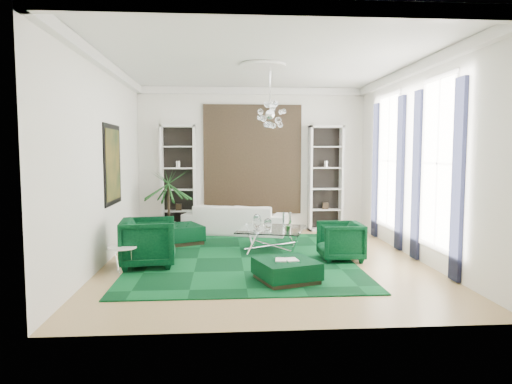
{
  "coord_description": "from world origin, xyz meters",
  "views": [
    {
      "loc": [
        -0.77,
        -8.67,
        2.1
      ],
      "look_at": [
        -0.12,
        0.5,
        1.29
      ],
      "focal_mm": 32.0,
      "sensor_mm": 36.0,
      "label": 1
    }
  ],
  "objects": [
    {
      "name": "wall_left",
      "position": [
        -3.01,
        0.0,
        1.9
      ],
      "size": [
        0.02,
        7.0,
        3.8
      ],
      "primitive_type": "cube",
      "color": "white",
      "rests_on": "ground"
    },
    {
      "name": "shelving_left",
      "position": [
        -1.95,
        3.31,
        1.4
      ],
      "size": [
        0.9,
        0.38,
        2.8
      ],
      "primitive_type": null,
      "color": "white",
      "rests_on": "floor"
    },
    {
      "name": "floor",
      "position": [
        0.0,
        0.0,
        -0.01
      ],
      "size": [
        6.0,
        7.0,
        0.02
      ],
      "primitive_type": "cube",
      "color": "tan",
      "rests_on": "ground"
    },
    {
      "name": "window_near",
      "position": [
        2.99,
        -0.9,
        1.9
      ],
      "size": [
        0.03,
        1.1,
        2.9
      ],
      "primitive_type": "cube",
      "color": "white",
      "rests_on": "wall_right"
    },
    {
      "name": "sofa",
      "position": [
        -0.47,
        2.93,
        0.38
      ],
      "size": [
        2.78,
        1.66,
        0.76
      ],
      "primitive_type": "imported",
      "rotation": [
        0.0,
        0.0,
        2.88
      ],
      "color": "white",
      "rests_on": "floor"
    },
    {
      "name": "shelving_right",
      "position": [
        1.95,
        3.31,
        1.4
      ],
      "size": [
        0.9,
        0.38,
        2.8
      ],
      "primitive_type": null,
      "color": "white",
      "rests_on": "floor"
    },
    {
      "name": "crown_molding",
      "position": [
        0.0,
        0.0,
        3.7
      ],
      "size": [
        6.0,
        7.0,
        0.18
      ],
      "primitive_type": null,
      "color": "white",
      "rests_on": "ceiling"
    },
    {
      "name": "tapestry",
      "position": [
        0.0,
        3.46,
        1.9
      ],
      "size": [
        2.5,
        0.06,
        2.8
      ],
      "primitive_type": "cube",
      "color": "black",
      "rests_on": "wall_back"
    },
    {
      "name": "curtain_near_a",
      "position": [
        2.96,
        -1.68,
        1.65
      ],
      "size": [
        0.07,
        0.3,
        3.25
      ],
      "primitive_type": "cube",
      "color": "black",
      "rests_on": "floor"
    },
    {
      "name": "ottoman_side",
      "position": [
        -1.82,
        1.74,
        0.22
      ],
      "size": [
        1.29,
        1.29,
        0.43
      ],
      "primitive_type": "cube",
      "rotation": [
        0.0,
        0.0,
        0.42
      ],
      "color": "black",
      "rests_on": "floor"
    },
    {
      "name": "painting",
      "position": [
        -2.97,
        0.6,
        1.85
      ],
      "size": [
        0.04,
        1.3,
        1.6
      ],
      "primitive_type": "cube",
      "color": "black",
      "rests_on": "wall_left"
    },
    {
      "name": "ceiling",
      "position": [
        0.0,
        0.0,
        3.81
      ],
      "size": [
        6.0,
        7.0,
        0.02
      ],
      "primitive_type": "cube",
      "color": "white",
      "rests_on": "ground"
    },
    {
      "name": "curtain_near_b",
      "position": [
        2.96,
        -0.12,
        1.65
      ],
      "size": [
        0.07,
        0.3,
        3.25
      ],
      "primitive_type": "cube",
      "color": "black",
      "rests_on": "floor"
    },
    {
      "name": "armchair_left",
      "position": [
        -2.16,
        -0.31,
        0.45
      ],
      "size": [
        1.07,
        1.05,
        0.89
      ],
      "primitive_type": "imported",
      "rotation": [
        0.0,
        0.0,
        1.67
      ],
      "color": "black",
      "rests_on": "floor"
    },
    {
      "name": "ceiling_medallion",
      "position": [
        0.0,
        0.3,
        3.77
      ],
      "size": [
        0.9,
        0.9,
        0.05
      ],
      "primitive_type": "cylinder",
      "color": "white",
      "rests_on": "ceiling"
    },
    {
      "name": "curtain_far_b",
      "position": [
        2.96,
        2.28,
        1.65
      ],
      "size": [
        0.07,
        0.3,
        3.25
      ],
      "primitive_type": "cube",
      "color": "black",
      "rests_on": "floor"
    },
    {
      "name": "palm",
      "position": [
        -2.14,
        2.68,
        1.07
      ],
      "size": [
        1.44,
        1.44,
        2.15
      ],
      "primitive_type": null,
      "rotation": [
        0.0,
        0.0,
        0.08
      ],
      "color": "#174B19",
      "rests_on": "floor"
    },
    {
      "name": "armchair_right",
      "position": [
        1.49,
        -0.07,
        0.37
      ],
      "size": [
        0.82,
        0.8,
        0.75
      ],
      "primitive_type": "imported",
      "rotation": [
        0.0,
        0.0,
        -1.57
      ],
      "color": "black",
      "rests_on": "floor"
    },
    {
      "name": "book",
      "position": [
        0.23,
        -1.48,
        0.37
      ],
      "size": [
        0.37,
        0.25,
        0.03
      ],
      "primitive_type": "cube",
      "color": "white",
      "rests_on": "ottoman_front"
    },
    {
      "name": "wall_right",
      "position": [
        3.01,
        0.0,
        1.9
      ],
      "size": [
        0.02,
        7.0,
        3.8
      ],
      "primitive_type": "cube",
      "color": "white",
      "rests_on": "ground"
    },
    {
      "name": "side_table",
      "position": [
        -2.52,
        -0.79,
        0.23
      ],
      "size": [
        0.51,
        0.51,
        0.46
      ],
      "primitive_type": "cylinder",
      "rotation": [
        0.0,
        0.0,
        0.07
      ],
      "color": "white",
      "rests_on": "floor"
    },
    {
      "name": "chandelier",
      "position": [
        0.17,
        0.57,
        2.85
      ],
      "size": [
        0.85,
        0.85,
        0.69
      ],
      "primitive_type": null,
      "rotation": [
        0.0,
        0.0,
        -0.12
      ],
      "color": "white",
      "rests_on": "ceiling"
    },
    {
      "name": "wall_front",
      "position": [
        0.0,
        -3.51,
        1.9
      ],
      "size": [
        6.0,
        0.02,
        3.8
      ],
      "primitive_type": "cube",
      "color": "white",
      "rests_on": "ground"
    },
    {
      "name": "window_far",
      "position": [
        2.99,
        1.5,
        1.9
      ],
      "size": [
        0.03,
        1.1,
        2.9
      ],
      "primitive_type": "cube",
      "color": "white",
      "rests_on": "wall_right"
    },
    {
      "name": "coffee_table",
      "position": [
        0.25,
        0.97,
        0.23
      ],
      "size": [
        1.65,
        1.65,
        0.46
      ],
      "primitive_type": null,
      "rotation": [
        0.0,
        0.0,
        -0.28
      ],
      "color": "white",
      "rests_on": "floor"
    },
    {
      "name": "wall_back",
      "position": [
        0.0,
        3.51,
        1.9
      ],
      "size": [
        6.0,
        0.02,
        3.8
      ],
      "primitive_type": "cube",
      "color": "white",
      "rests_on": "ground"
    },
    {
      "name": "curtain_far_a",
      "position": [
        2.96,
        0.72,
        1.65
      ],
      "size": [
        0.07,
        0.3,
        3.25
      ],
      "primitive_type": "cube",
      "color": "black",
      "rests_on": "floor"
    },
    {
      "name": "ottoman_front",
      "position": [
        0.23,
        -1.48,
        0.18
      ],
      "size": [
        1.12,
        1.12,
        0.36
      ],
      "primitive_type": "cube",
      "rotation": [
        0.0,
        0.0,
        0.32
      ],
      "color": "black",
      "rests_on": "floor"
    },
    {
      "name": "rug",
      "position": [
        -0.43,
        0.19,
        0.01
      ],
      "size": [
        4.2,
        5.0,
        0.02
      ],
      "primitive_type": "cube",
      "color": "black",
      "rests_on": "floor"
    },
    {
      "name": "table_plant",
      "position": [
        0.59,
        0.69,
        0.57
      ],
      "size": [
        0.15,
        0.13,
        0.22
      ],
      "primitive_type": "imported",
      "rotation": [
        0.0,
        0.0,
        0.29
      ],
      "color": "#174B19",
      "rests_on": "coffee_table"
    }
  ]
}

